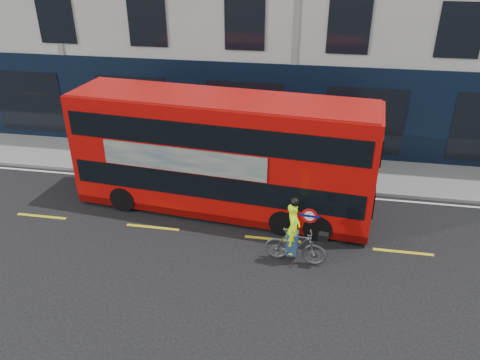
# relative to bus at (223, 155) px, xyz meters

# --- Properties ---
(ground) EXTENTS (120.00, 120.00, 0.00)m
(ground) POSITION_rel_bus_xyz_m (1.93, -3.11, -2.09)
(ground) COLOR black
(ground) RESTS_ON ground
(pavement) EXTENTS (60.00, 3.00, 0.12)m
(pavement) POSITION_rel_bus_xyz_m (1.93, 3.39, -2.03)
(pavement) COLOR slate
(pavement) RESTS_ON ground
(kerb) EXTENTS (60.00, 0.12, 0.13)m
(kerb) POSITION_rel_bus_xyz_m (1.93, 1.89, -2.02)
(kerb) COLOR slate
(kerb) RESTS_ON ground
(road_edge_line) EXTENTS (58.00, 0.10, 0.01)m
(road_edge_line) POSITION_rel_bus_xyz_m (1.93, 1.59, -2.08)
(road_edge_line) COLOR silver
(road_edge_line) RESTS_ON ground
(lane_dashes) EXTENTS (58.00, 0.12, 0.01)m
(lane_dashes) POSITION_rel_bus_xyz_m (1.93, -1.61, -2.08)
(lane_dashes) COLOR gold
(lane_dashes) RESTS_ON ground
(bus) EXTENTS (10.27, 3.27, 4.07)m
(bus) POSITION_rel_bus_xyz_m (0.00, 0.00, 0.00)
(bus) COLOR #B10A07
(bus) RESTS_ON ground
(cyclist) EXTENTS (1.88, 0.72, 2.14)m
(cyclist) POSITION_rel_bus_xyz_m (2.67, -2.62, -1.37)
(cyclist) COLOR #4E5154
(cyclist) RESTS_ON ground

